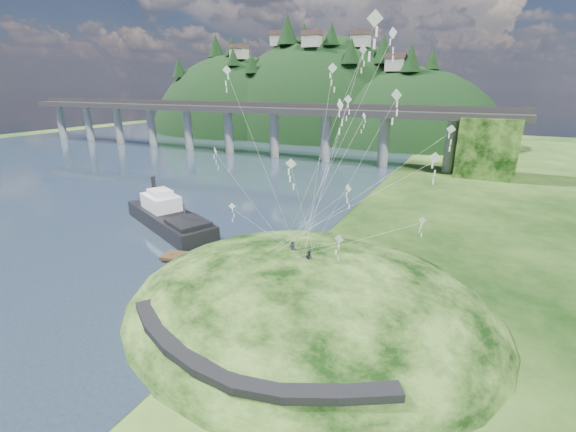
% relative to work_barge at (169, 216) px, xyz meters
% --- Properties ---
extents(ground, '(320.00, 320.00, 0.00)m').
position_rel_work_barge_xyz_m(ground, '(18.30, -12.22, -1.70)').
color(ground, black).
rests_on(ground, ground).
extents(water, '(240.00, 240.00, 0.00)m').
position_rel_work_barge_xyz_m(water, '(-53.70, 17.78, -1.69)').
color(water, '#33475D').
rests_on(water, ground).
extents(grass_hill, '(36.00, 32.00, 13.00)m').
position_rel_work_barge_xyz_m(grass_hill, '(26.30, -10.22, -3.20)').
color(grass_hill, black).
rests_on(grass_hill, ground).
extents(footpath, '(22.29, 5.84, 0.83)m').
position_rel_work_barge_xyz_m(footpath, '(25.76, -21.97, 0.39)').
color(footpath, black).
rests_on(footpath, ground).
extents(bridge, '(160.00, 11.00, 15.00)m').
position_rel_work_barge_xyz_m(bridge, '(-8.16, 57.84, 8.01)').
color(bridge, '#2D2B2B').
rests_on(bridge, ground).
extents(far_ridge, '(153.00, 70.00, 94.50)m').
position_rel_work_barge_xyz_m(far_ridge, '(-25.28, 109.95, -9.13)').
color(far_ridge, black).
rests_on(far_ridge, ground).
extents(work_barge, '(19.81, 12.73, 6.77)m').
position_rel_work_barge_xyz_m(work_barge, '(0.00, 0.00, 0.00)').
color(work_barge, black).
rests_on(work_barge, ground).
extents(wooden_dock, '(15.03, 5.82, 1.06)m').
position_rel_work_barge_xyz_m(wooden_dock, '(14.20, -6.68, -1.23)').
color(wooden_dock, '#3E2919').
rests_on(wooden_dock, ground).
extents(kite_flyers, '(2.99, 1.85, 1.71)m').
position_rel_work_barge_xyz_m(kite_flyers, '(25.65, -10.09, 4.08)').
color(kite_flyers, '#262832').
rests_on(kite_flyers, ground).
extents(kite_swarm, '(21.14, 16.86, 17.91)m').
position_rel_work_barge_xyz_m(kite_swarm, '(28.65, -8.37, 14.60)').
color(kite_swarm, silver).
rests_on(kite_swarm, ground).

